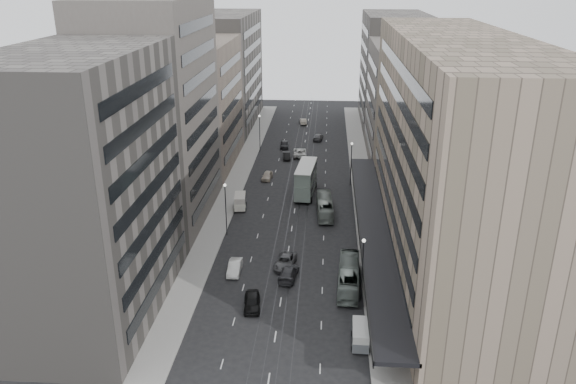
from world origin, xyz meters
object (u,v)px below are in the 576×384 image
(bus_far, at_px, (325,206))
(vw_microbus, at_px, (360,334))
(double_decker, at_px, (306,179))
(sedan_2, at_px, (285,262))
(sedan_1, at_px, (235,267))
(bus_near, at_px, (349,276))
(pedestrian, at_px, (389,310))
(sedan_0, at_px, (252,302))
(panel_van, at_px, (240,201))

(bus_far, xyz_separation_m, vw_microbus, (4.16, -34.64, -0.15))
(double_decker, distance_m, sedan_2, 26.79)
(vw_microbus, relative_size, sedan_1, 0.92)
(bus_near, bearing_deg, sedan_1, -6.84)
(vw_microbus, height_order, pedestrian, vw_microbus)
(bus_near, relative_size, vw_microbus, 2.53)
(sedan_0, bearing_deg, double_decker, 76.14)
(sedan_0, relative_size, sedan_2, 0.90)
(bus_near, relative_size, sedan_1, 2.34)
(panel_van, height_order, sedan_2, panel_van)
(double_decker, xyz_separation_m, sedan_2, (-1.66, -26.64, -2.29))
(sedan_1, bearing_deg, bus_far, 58.66)
(bus_far, bearing_deg, sedan_0, 70.52)
(panel_van, distance_m, pedestrian, 37.92)
(double_decker, height_order, sedan_0, double_decker)
(sedan_1, height_order, sedan_2, sedan_1)
(bus_far, xyz_separation_m, panel_van, (-14.24, 1.29, -0.01))
(bus_near, distance_m, bus_far, 23.03)
(sedan_1, relative_size, sedan_2, 0.87)
(bus_near, distance_m, pedestrian, 8.18)
(double_decker, height_order, pedestrian, double_decker)
(sedan_1, distance_m, pedestrian, 21.55)
(bus_near, height_order, sedan_0, bus_near)
(sedan_0, bearing_deg, bus_near, 19.62)
(sedan_1, bearing_deg, panel_van, 95.48)
(bus_far, height_order, double_decker, double_decker)
(bus_far, xyz_separation_m, pedestrian, (7.61, -29.70, -0.23))
(sedan_1, bearing_deg, sedan_2, 16.35)
(panel_van, height_order, pedestrian, panel_van)
(double_decker, distance_m, panel_van, 13.07)
(bus_far, bearing_deg, pedestrian, 101.21)
(bus_near, bearing_deg, pedestrian, 125.28)
(bus_far, height_order, sedan_2, bus_far)
(panel_van, distance_m, sedan_2, 21.45)
(bus_far, xyz_separation_m, sedan_0, (-8.32, -28.44, -0.60))
(sedan_0, xyz_separation_m, pedestrian, (15.93, -1.26, 0.38))
(bus_near, relative_size, panel_van, 2.56)
(vw_microbus, distance_m, sedan_0, 13.94)
(bus_near, relative_size, sedan_0, 2.27)
(pedestrian, bearing_deg, bus_far, -106.37)
(vw_microbus, distance_m, sedan_2, 18.96)
(sedan_2, bearing_deg, sedan_0, -99.36)
(bus_far, distance_m, pedestrian, 30.66)
(sedan_1, relative_size, pedestrian, 2.22)
(bus_near, height_order, sedan_1, bus_near)
(sedan_2, bearing_deg, pedestrian, -34.48)
(bus_far, distance_m, double_decker, 9.35)
(pedestrian, bearing_deg, panel_van, -85.55)
(double_decker, distance_m, sedan_0, 37.35)
(double_decker, xyz_separation_m, sedan_0, (-4.84, -36.97, -2.22))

